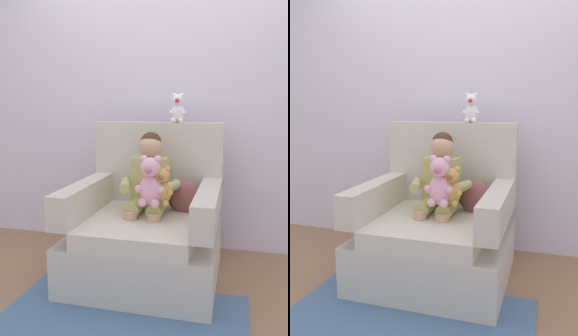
% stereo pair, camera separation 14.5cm
% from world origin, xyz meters
% --- Properties ---
extents(ground_plane, '(8.00, 8.00, 0.00)m').
position_xyz_m(ground_plane, '(0.00, 0.00, 0.00)').
color(ground_plane, '#936D4C').
extents(back_wall, '(6.00, 0.10, 2.60)m').
position_xyz_m(back_wall, '(0.00, 0.75, 1.30)').
color(back_wall, silver).
rests_on(back_wall, ground).
extents(armchair, '(1.02, 0.99, 1.11)m').
position_xyz_m(armchair, '(0.00, 0.05, 0.34)').
color(armchair, beige).
rests_on(armchair, ground).
extents(seated_child, '(0.45, 0.39, 0.82)m').
position_xyz_m(seated_child, '(0.00, 0.09, 0.68)').
color(seated_child, tan).
rests_on(seated_child, armchair).
extents(plush_pink, '(0.20, 0.16, 0.34)m').
position_xyz_m(plush_pink, '(0.06, -0.10, 0.73)').
color(plush_pink, '#EAA8BC').
rests_on(plush_pink, armchair).
extents(plush_honey, '(0.16, 0.13, 0.27)m').
position_xyz_m(plush_honey, '(0.13, -0.07, 0.70)').
color(plush_honey, gold).
rests_on(plush_honey, armchair).
extents(plush_white_on_backrest, '(0.14, 0.11, 0.23)m').
position_xyz_m(plush_white_on_backrest, '(0.15, 0.42, 1.21)').
color(plush_white_on_backrest, white).
rests_on(plush_white_on_backrest, armchair).
extents(throw_pillow, '(0.28, 0.16, 0.26)m').
position_xyz_m(throw_pillow, '(0.25, 0.19, 0.57)').
color(throw_pillow, '#8C4C4C').
rests_on(throw_pillow, armchair).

